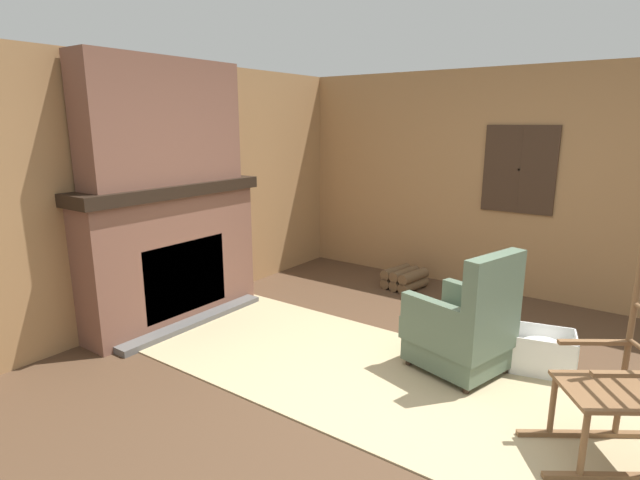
{
  "coord_description": "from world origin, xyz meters",
  "views": [
    {
      "loc": [
        1.36,
        -2.94,
        1.91
      ],
      "look_at": [
        -1.12,
        0.5,
        0.9
      ],
      "focal_mm": 28.0,
      "sensor_mm": 36.0,
      "label": 1
    }
  ],
  "objects_px": {
    "laundry_basket": "(542,351)",
    "storage_case": "(183,174)",
    "firewood_stack": "(405,278)",
    "oil_lamp_vase": "(112,177)",
    "armchair": "(463,329)",
    "rocking_chair": "(614,394)"
  },
  "relations": [
    {
      "from": "oil_lamp_vase",
      "to": "storage_case",
      "type": "height_order",
      "value": "oil_lamp_vase"
    },
    {
      "from": "armchair",
      "to": "laundry_basket",
      "type": "bearing_deg",
      "value": -125.78
    },
    {
      "from": "armchair",
      "to": "laundry_basket",
      "type": "height_order",
      "value": "armchair"
    },
    {
      "from": "rocking_chair",
      "to": "oil_lamp_vase",
      "type": "xyz_separation_m",
      "value": [
        -3.77,
        -0.62,
        1.04
      ]
    },
    {
      "from": "firewood_stack",
      "to": "storage_case",
      "type": "relative_size",
      "value": 2.3
    },
    {
      "from": "storage_case",
      "to": "laundry_basket",
      "type": "bearing_deg",
      "value": 13.45
    },
    {
      "from": "laundry_basket",
      "to": "armchair",
      "type": "bearing_deg",
      "value": -141.6
    },
    {
      "from": "firewood_stack",
      "to": "oil_lamp_vase",
      "type": "bearing_deg",
      "value": -118.04
    },
    {
      "from": "rocking_chair",
      "to": "storage_case",
      "type": "distance_m",
      "value": 3.91
    },
    {
      "from": "oil_lamp_vase",
      "to": "storage_case",
      "type": "xyz_separation_m",
      "value": [
        0.0,
        0.75,
        -0.04
      ]
    },
    {
      "from": "firewood_stack",
      "to": "storage_case",
      "type": "bearing_deg",
      "value": -126.39
    },
    {
      "from": "rocking_chair",
      "to": "oil_lamp_vase",
      "type": "distance_m",
      "value": 3.96
    },
    {
      "from": "oil_lamp_vase",
      "to": "laundry_basket",
      "type": "bearing_deg",
      "value": 25.32
    },
    {
      "from": "rocking_chair",
      "to": "firewood_stack",
      "type": "distance_m",
      "value": 3.14
    },
    {
      "from": "rocking_chair",
      "to": "firewood_stack",
      "type": "bearing_deg",
      "value": -76.7
    },
    {
      "from": "armchair",
      "to": "laundry_basket",
      "type": "xyz_separation_m",
      "value": [
        0.5,
        0.4,
        -0.2
      ]
    },
    {
      "from": "rocking_chair",
      "to": "oil_lamp_vase",
      "type": "relative_size",
      "value": 3.96
    },
    {
      "from": "firewood_stack",
      "to": "laundry_basket",
      "type": "relative_size",
      "value": 0.93
    },
    {
      "from": "armchair",
      "to": "storage_case",
      "type": "xyz_separation_m",
      "value": [
        -2.72,
        -0.37,
        1.06
      ]
    },
    {
      "from": "laundry_basket",
      "to": "storage_case",
      "type": "xyz_separation_m",
      "value": [
        -3.22,
        -0.77,
        1.26
      ]
    },
    {
      "from": "oil_lamp_vase",
      "to": "storage_case",
      "type": "bearing_deg",
      "value": 89.99
    },
    {
      "from": "firewood_stack",
      "to": "laundry_basket",
      "type": "height_order",
      "value": "laundry_basket"
    }
  ]
}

